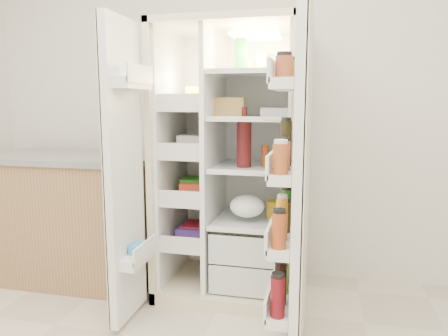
# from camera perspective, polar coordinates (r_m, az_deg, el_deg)

# --- Properties ---
(wall_back) EXTENTS (4.00, 0.02, 2.70)m
(wall_back) POSITION_cam_1_polar(r_m,az_deg,el_deg) (3.20, 2.23, 9.74)
(wall_back) COLOR silver
(wall_back) RESTS_ON floor
(refrigerator) EXTENTS (0.92, 0.70, 1.80)m
(refrigerator) POSITION_cam_1_polar(r_m,az_deg,el_deg) (2.91, 1.41, -2.14)
(refrigerator) COLOR beige
(refrigerator) RESTS_ON floor
(freezer_door) EXTENTS (0.15, 0.40, 1.72)m
(freezer_door) POSITION_cam_1_polar(r_m,az_deg,el_deg) (2.49, -13.19, -0.82)
(freezer_door) COLOR white
(freezer_door) RESTS_ON floor
(fridge_door) EXTENTS (0.17, 0.58, 1.72)m
(fridge_door) POSITION_cam_1_polar(r_m,az_deg,el_deg) (2.15, 9.82, -2.67)
(fridge_door) COLOR white
(fridge_door) RESTS_ON floor
(kitchen_counter) EXTENTS (1.27, 0.68, 0.92)m
(kitchen_counter) POSITION_cam_1_polar(r_m,az_deg,el_deg) (3.33, -19.37, -6.18)
(kitchen_counter) COLOR #A27051
(kitchen_counter) RESTS_ON floor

